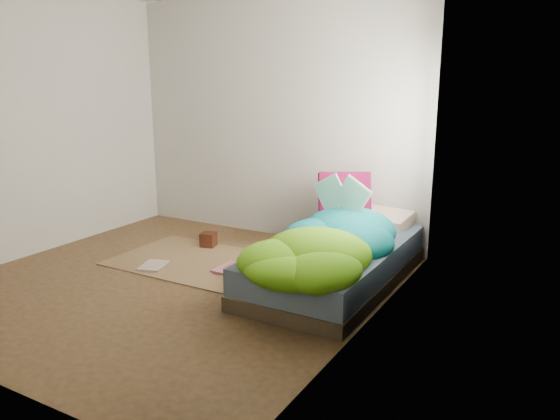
% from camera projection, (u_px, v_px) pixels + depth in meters
% --- Properties ---
extents(ground, '(3.50, 3.50, 0.00)m').
position_uv_depth(ground, '(173.00, 283.00, 4.75)').
color(ground, '#3D2A17').
rests_on(ground, ground).
extents(room_walls, '(3.54, 3.54, 2.62)m').
position_uv_depth(room_walls, '(165.00, 92.00, 4.36)').
color(room_walls, beige).
rests_on(room_walls, ground).
extents(bed, '(1.00, 2.00, 0.34)m').
position_uv_depth(bed, '(336.00, 264.00, 4.73)').
color(bed, '#362B1D').
rests_on(bed, ground).
extents(duvet, '(0.96, 1.84, 0.34)m').
position_uv_depth(duvet, '(326.00, 232.00, 4.46)').
color(duvet, '#065A69').
rests_on(duvet, bed).
extents(rug, '(1.60, 1.10, 0.01)m').
position_uv_depth(rug, '(198.00, 261.00, 5.28)').
color(rug, brown).
rests_on(rug, ground).
extents(pillow_floral, '(0.60, 0.41, 0.12)m').
position_uv_depth(pillow_floral, '(382.00, 219.00, 5.29)').
color(pillow_floral, beige).
rests_on(pillow_floral, bed).
extents(pillow_magenta, '(0.51, 0.39, 0.50)m').
position_uv_depth(pillow_magenta, '(344.00, 198.00, 5.33)').
color(pillow_magenta, '#4B0523').
rests_on(pillow_magenta, bed).
extents(open_book, '(0.46, 0.15, 0.28)m').
position_uv_depth(open_book, '(342.00, 184.00, 4.84)').
color(open_book, green).
rests_on(open_book, duvet).
extents(wooden_box, '(0.18, 0.18, 0.15)m').
position_uv_depth(wooden_box, '(208.00, 239.00, 5.72)').
color(wooden_box, black).
rests_on(wooden_box, rug).
extents(floor_book_a, '(0.30, 0.35, 0.02)m').
position_uv_depth(floor_book_a, '(143.00, 265.00, 5.13)').
color(floor_book_a, beige).
rests_on(floor_book_a, rug).
extents(floor_book_b, '(0.25, 0.33, 0.03)m').
position_uv_depth(floor_book_b, '(221.00, 267.00, 5.08)').
color(floor_book_b, pink).
rests_on(floor_book_b, rug).
extents(floor_book_c, '(0.38, 0.37, 0.02)m').
position_uv_depth(floor_book_c, '(232.00, 282.00, 4.70)').
color(floor_book_c, tan).
rests_on(floor_book_c, rug).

